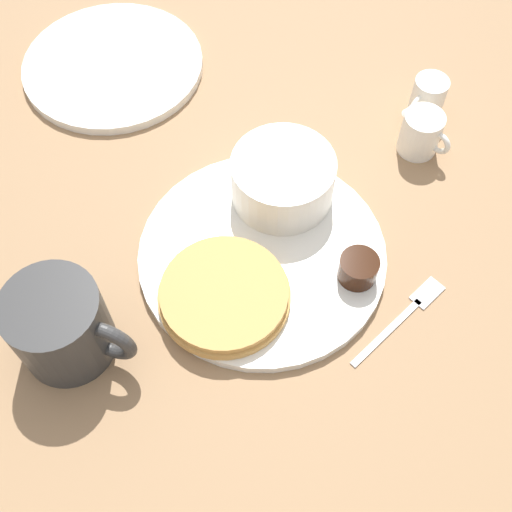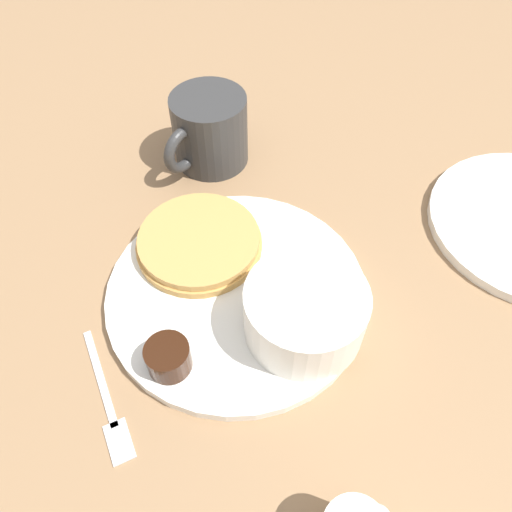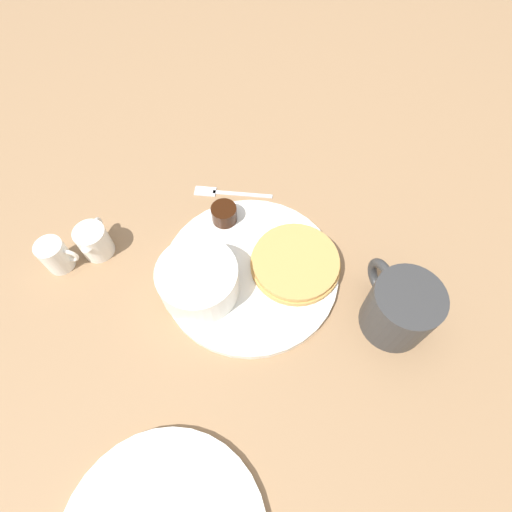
# 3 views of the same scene
# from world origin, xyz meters

# --- Properties ---
(ground_plane) EXTENTS (4.00, 4.00, 0.00)m
(ground_plane) POSITION_xyz_m (0.00, 0.00, 0.00)
(ground_plane) COLOR #93704C
(plate) EXTENTS (0.27, 0.27, 0.01)m
(plate) POSITION_xyz_m (0.00, 0.00, 0.01)
(plate) COLOR white
(plate) RESTS_ON ground_plane
(pancake_stack) EXTENTS (0.14, 0.14, 0.02)m
(pancake_stack) POSITION_xyz_m (0.04, 0.05, 0.02)
(pancake_stack) COLOR tan
(pancake_stack) RESTS_ON plate
(bowl) EXTENTS (0.12, 0.12, 0.06)m
(bowl) POSITION_xyz_m (-0.03, -0.07, 0.04)
(bowl) COLOR white
(bowl) RESTS_ON plate
(syrup_cup) EXTENTS (0.04, 0.04, 0.03)m
(syrup_cup) POSITION_xyz_m (-0.10, 0.04, 0.03)
(syrup_cup) COLOR black
(syrup_cup) RESTS_ON plate
(butter_ramekin) EXTENTS (0.05, 0.05, 0.04)m
(butter_ramekin) POSITION_xyz_m (-0.05, -0.09, 0.03)
(butter_ramekin) COLOR white
(butter_ramekin) RESTS_ON plate
(coffee_mug) EXTENTS (0.12, 0.09, 0.09)m
(coffee_mug) POSITION_xyz_m (0.20, 0.09, 0.05)
(coffee_mug) COLOR #333333
(coffee_mug) RESTS_ON ground_plane
(creamer_pitcher_near) EXTENTS (0.05, 0.06, 0.06)m
(creamer_pitcher_near) POSITION_xyz_m (-0.20, -0.14, 0.03)
(creamer_pitcher_near) COLOR white
(creamer_pitcher_near) RESTS_ON ground_plane
(creamer_pitcher_far) EXTENTS (0.05, 0.05, 0.06)m
(creamer_pitcher_far) POSITION_xyz_m (-0.22, -0.20, 0.03)
(creamer_pitcher_far) COLOR white
(creamer_pitcher_far) RESTS_ON ground_plane
(fork) EXTENTS (0.11, 0.10, 0.00)m
(fork) POSITION_xyz_m (-0.15, 0.08, 0.00)
(fork) COLOR silver
(fork) RESTS_ON ground_plane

